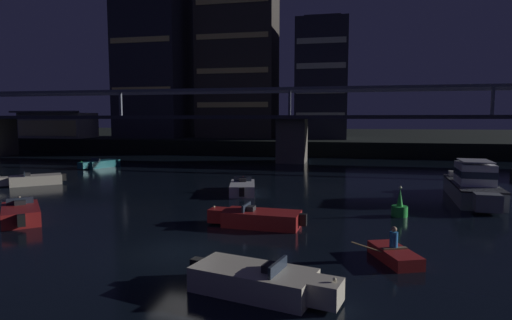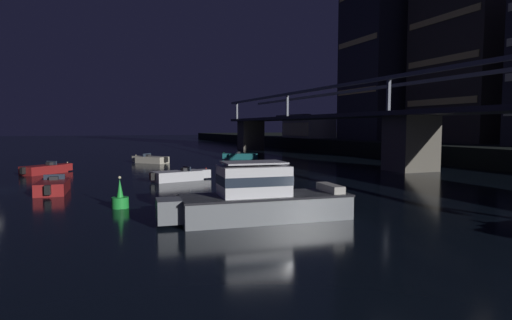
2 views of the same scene
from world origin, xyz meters
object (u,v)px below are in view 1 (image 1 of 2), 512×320
Objects in this scene: speedboat_mid_left at (100,164)px; dinghy_with_paddler at (394,254)px; river_bridge at (292,127)px; channel_buoy at (400,208)px; speedboat_far_center at (258,218)px; tower_west_low at (152,20)px; speedboat_far_left at (33,180)px; tower_central at (323,81)px; speedboat_near_right at (242,188)px; cabin_cruiser_near_left at (473,185)px; waterfront_pavilion at (58,125)px; speedboat_mid_right at (259,281)px; speedboat_mid_center at (21,213)px; tower_west_tall at (238,56)px.

dinghy_with_paddler is at bearing -41.47° from speedboat_mid_left.
river_bridge reaches higher than channel_buoy.
tower_west_low is at bearing 120.65° from speedboat_far_center.
speedboat_far_left is at bearing 154.03° from dinghy_with_paddler.
tower_central is 3.88× the size of speedboat_near_right.
waterfront_pavilion is at bearing 149.38° from cabin_cruiser_near_left.
tower_west_low reaches higher than speedboat_far_center.
river_bridge is 18.38× the size of speedboat_mid_right.
tower_west_low is 14.91× the size of dinghy_with_paddler.
tower_west_low is at bearing 103.16° from speedboat_mid_left.
river_bridge is at bearing 50.24° from speedboat_far_left.
speedboat_mid_left is 39.00m from speedboat_mid_right.
speedboat_mid_right is at bearing -48.07° from waterfront_pavilion.
waterfront_pavilion reaches higher than speedboat_near_right.
river_bridge reaches higher than speedboat_far_left.
cabin_cruiser_near_left is at bearing 23.39° from speedboat_mid_center.
speedboat_far_left is (1.65, -12.47, 0.00)m from speedboat_mid_left.
speedboat_far_left is at bearing 179.53° from speedboat_near_right.
dinghy_with_paddler is (9.45, -13.37, -0.14)m from speedboat_near_right.
speedboat_far_left is at bearing 142.76° from speedboat_mid_right.
dinghy_with_paddler is (6.34, -4.11, -0.14)m from speedboat_far_center.
tower_west_tall is at bearing 9.59° from tower_west_low.
waterfront_pavilion is (-30.93, -8.20, -12.31)m from tower_west_tall.
tower_west_tall is at bearing 104.80° from speedboat_near_right.
river_bridge is at bearing 103.19° from dinghy_with_paddler.
tower_west_low is 2.08× the size of tower_central.
speedboat_far_left and speedboat_far_center have the same top height.
tower_central is 62.76m from speedboat_mid_right.
dinghy_with_paddler is at bearing -32.92° from speedboat_far_center.
tower_central is 50.55m from speedboat_far_left.
speedboat_far_center is at bearing 6.56° from speedboat_mid_center.
speedboat_far_center is at bearing -23.72° from speedboat_far_left.
cabin_cruiser_near_left is 2.04× the size of speedboat_far_left.
speedboat_far_left is 23.38m from speedboat_far_center.
tower_west_low is at bearing -173.54° from tower_central.
channel_buoy is (9.74, -28.65, -4.05)m from river_bridge.
channel_buoy reaches higher than speedboat_mid_left.
speedboat_mid_center is (-13.51, -54.94, -11.74)m from tower_central.
river_bridge is 32.80m from speedboat_far_center.
river_bridge reaches higher than cabin_cruiser_near_left.
speedboat_far_left is 1.61× the size of dinghy_with_paddler.
speedboat_far_left is (8.24, -40.62, -22.67)m from tower_west_low.
cabin_cruiser_near_left reaches higher than speedboat_far_center.
tower_central is (15.02, 0.86, -4.59)m from tower_west_tall.
waterfront_pavilion is at bearing 134.89° from speedboat_mid_left.
speedboat_near_right is at bearing -75.20° from tower_west_tall.
dinghy_with_paddler reaches higher than speedboat_far_center.
tower_west_tall reaches higher than speedboat_far_center.
river_bridge is at bearing 95.60° from speedboat_mid_right.
tower_central is 2.18× the size of cabin_cruiser_near_left.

